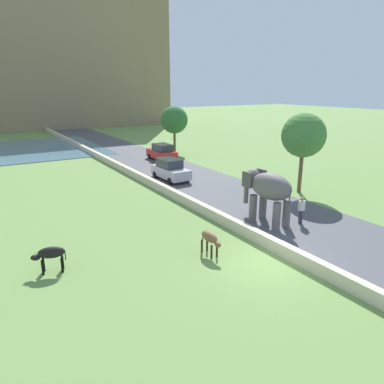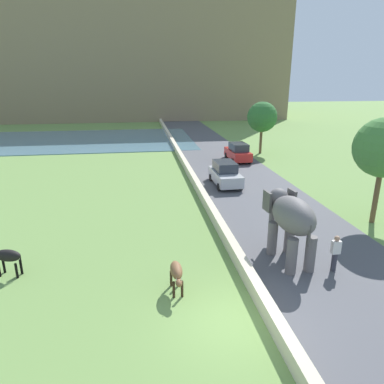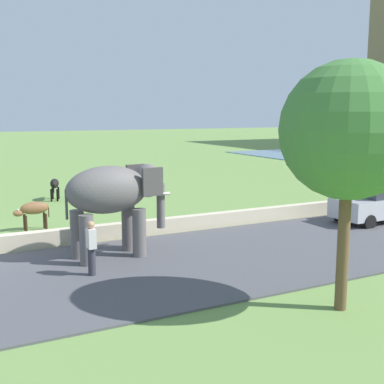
# 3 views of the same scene
# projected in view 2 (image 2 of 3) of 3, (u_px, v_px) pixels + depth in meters

# --- Properties ---
(ground_plane) EXTENTS (220.00, 220.00, 0.00)m
(ground_plane) POSITION_uv_depth(u_px,v_px,m) (233.00, 322.00, 11.62)
(ground_plane) COLOR #6B8E47
(road_surface) EXTENTS (7.00, 120.00, 0.06)m
(road_surface) POSITION_uv_depth(u_px,v_px,m) (230.00, 169.00, 31.14)
(road_surface) COLOR #4C4C51
(road_surface) RESTS_ON ground
(barrier_wall) EXTENTS (0.40, 110.00, 0.61)m
(barrier_wall) POSITION_uv_depth(u_px,v_px,m) (191.00, 174.00, 28.64)
(barrier_wall) COLOR beige
(barrier_wall) RESTS_ON ground
(lake) EXTENTS (36.00, 18.00, 0.08)m
(lake) POSITION_uv_depth(u_px,v_px,m) (52.00, 141.00, 45.26)
(lake) COLOR slate
(lake) RESTS_ON ground
(hill_distant) EXTENTS (64.00, 28.00, 26.48)m
(hill_distant) POSITION_uv_depth(u_px,v_px,m) (120.00, 51.00, 73.43)
(hill_distant) COLOR #897556
(hill_distant) RESTS_ON ground
(elephant) EXTENTS (1.63, 3.52, 2.99)m
(elephant) POSITION_uv_depth(u_px,v_px,m) (290.00, 218.00, 14.95)
(elephant) COLOR #605B5B
(elephant) RESTS_ON ground
(person_beside_elephant) EXTENTS (0.36, 0.22, 1.63)m
(person_beside_elephant) POSITION_uv_depth(u_px,v_px,m) (335.00, 253.00, 14.40)
(person_beside_elephant) COLOR #33333D
(person_beside_elephant) RESTS_ON ground
(car_red) EXTENTS (1.86, 4.03, 1.80)m
(car_red) POSITION_uv_depth(u_px,v_px,m) (238.00, 152.00, 33.93)
(car_red) COLOR red
(car_red) RESTS_ON ground
(car_silver) EXTENTS (1.87, 4.04, 1.80)m
(car_silver) POSITION_uv_depth(u_px,v_px,m) (225.00, 174.00, 26.23)
(car_silver) COLOR #B7B7BC
(car_silver) RESTS_ON ground
(cow_brown) EXTENTS (0.48, 1.39, 1.15)m
(cow_brown) POSITION_uv_depth(u_px,v_px,m) (176.00, 272.00, 13.02)
(cow_brown) COLOR brown
(cow_brown) RESTS_ON ground
(cow_black) EXTENTS (1.42, 0.73, 1.15)m
(cow_black) POSITION_uv_depth(u_px,v_px,m) (7.00, 257.00, 14.14)
(cow_black) COLOR black
(cow_black) RESTS_ON ground
(tree_near) EXTENTS (3.17, 3.17, 5.82)m
(tree_near) POSITION_uv_depth(u_px,v_px,m) (384.00, 148.00, 18.42)
(tree_near) COLOR brown
(tree_near) RESTS_ON ground
(tree_mid) EXTENTS (3.14, 3.14, 5.43)m
(tree_mid) POSITION_uv_depth(u_px,v_px,m) (262.00, 117.00, 36.76)
(tree_mid) COLOR brown
(tree_mid) RESTS_ON ground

